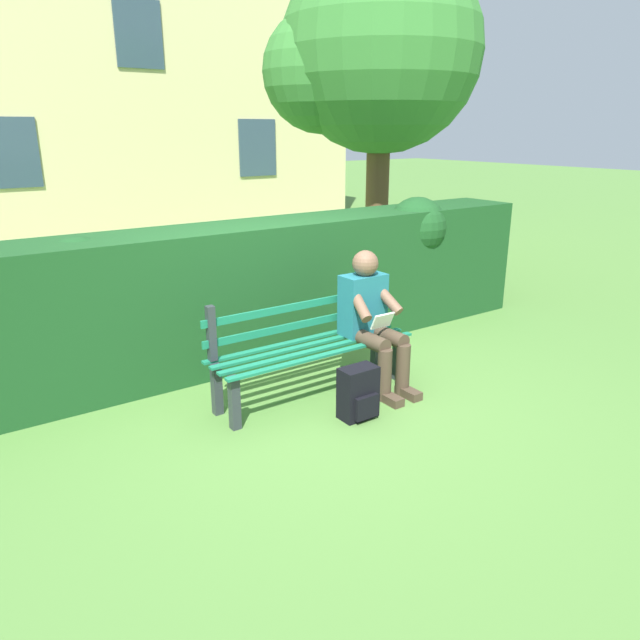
{
  "coord_description": "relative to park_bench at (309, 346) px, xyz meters",
  "views": [
    {
      "loc": [
        2.56,
        3.76,
        2.12
      ],
      "look_at": [
        0.0,
        0.1,
        0.69
      ],
      "focal_mm": 33.45,
      "sensor_mm": 36.0,
      "label": 1
    }
  ],
  "objects": [
    {
      "name": "ground",
      "position": [
        0.0,
        0.06,
        -0.42
      ],
      "size": [
        60.0,
        60.0,
        0.0
      ],
      "primitive_type": "plane",
      "color": "#517F38"
    },
    {
      "name": "hedge_backdrop",
      "position": [
        -0.17,
        -1.04,
        0.25
      ],
      "size": [
        6.44,
        0.79,
        1.42
      ],
      "color": "#19471E",
      "rests_on": "ground"
    },
    {
      "name": "person_seated",
      "position": [
        -0.53,
        0.16,
        0.19
      ],
      "size": [
        0.44,
        0.73,
        1.17
      ],
      "color": "#1E6672",
      "rests_on": "ground"
    },
    {
      "name": "tree",
      "position": [
        -3.03,
        -2.98,
        2.65
      ],
      "size": [
        2.87,
        2.73,
        4.5
      ],
      "color": "brown",
      "rests_on": "ground"
    },
    {
      "name": "backpack",
      "position": [
        -0.06,
        0.58,
        -0.22
      ],
      "size": [
        0.29,
        0.25,
        0.41
      ],
      "color": "black",
      "rests_on": "ground"
    },
    {
      "name": "building_facade",
      "position": [
        -1.65,
        -9.76,
        2.65
      ],
      "size": [
        9.8,
        3.32,
        6.14
      ],
      "color": "beige",
      "rests_on": "ground"
    },
    {
      "name": "park_bench",
      "position": [
        0.0,
        0.0,
        0.0
      ],
      "size": [
        1.76,
        0.46,
        0.87
      ],
      "color": "#2D3338",
      "rests_on": "ground"
    }
  ]
}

